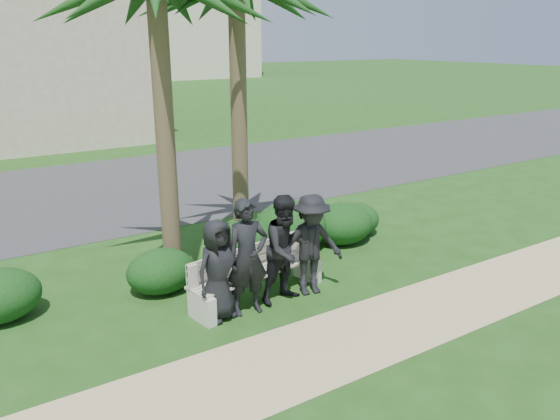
% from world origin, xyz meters
% --- Properties ---
extents(ground, '(160.00, 160.00, 0.00)m').
position_xyz_m(ground, '(0.00, 0.00, 0.00)').
color(ground, '#1E4012').
rests_on(ground, ground).
extents(footpath, '(30.00, 1.60, 0.01)m').
position_xyz_m(footpath, '(0.00, -1.80, 0.00)').
color(footpath, tan).
rests_on(footpath, ground).
extents(asphalt_street, '(160.00, 8.00, 0.01)m').
position_xyz_m(asphalt_street, '(0.00, 8.00, 0.00)').
color(asphalt_street, '#2D2D30').
rests_on(asphalt_street, ground).
extents(stucco_bldg_right, '(8.40, 8.40, 7.30)m').
position_xyz_m(stucco_bldg_right, '(-1.00, 18.00, 3.66)').
color(stucco_bldg_right, tan).
rests_on(stucco_bldg_right, ground).
extents(park_bench, '(2.45, 0.92, 0.83)m').
position_xyz_m(park_bench, '(-0.52, 0.02, 0.37)').
color(park_bench, '#A49C8A').
rests_on(park_bench, ground).
extents(man_a, '(0.85, 0.66, 1.56)m').
position_xyz_m(man_a, '(-1.35, -0.24, 0.78)').
color(man_a, black).
rests_on(man_a, ground).
extents(man_b, '(0.70, 0.50, 1.81)m').
position_xyz_m(man_b, '(-0.89, -0.32, 0.90)').
color(man_b, black).
rests_on(man_b, ground).
extents(man_c, '(0.91, 0.74, 1.76)m').
position_xyz_m(man_c, '(-0.17, -0.29, 0.88)').
color(man_c, black).
rests_on(man_c, ground).
extents(man_d, '(1.20, 0.83, 1.69)m').
position_xyz_m(man_d, '(0.30, -0.29, 0.85)').
color(man_d, black).
rests_on(man_d, ground).
extents(hedge_b, '(1.14, 0.95, 0.75)m').
position_xyz_m(hedge_b, '(-1.75, 1.11, 0.37)').
color(hedge_b, black).
rests_on(hedge_b, ground).
extents(hedge_c, '(1.23, 1.01, 0.80)m').
position_xyz_m(hedge_c, '(0.09, 1.54, 0.40)').
color(hedge_c, black).
rests_on(hedge_c, ground).
extents(hedge_d, '(1.56, 1.29, 1.02)m').
position_xyz_m(hedge_d, '(1.12, 1.52, 0.51)').
color(hedge_d, black).
rests_on(hedge_d, ground).
extents(hedge_e, '(1.32, 1.09, 0.86)m').
position_xyz_m(hedge_e, '(2.24, 1.27, 0.43)').
color(hedge_e, black).
rests_on(hedge_e, ground).
extents(hedge_f, '(1.10, 0.91, 0.72)m').
position_xyz_m(hedge_f, '(2.75, 1.47, 0.36)').
color(hedge_f, black).
rests_on(hedge_f, ground).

